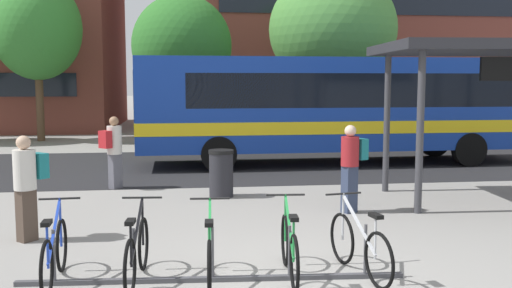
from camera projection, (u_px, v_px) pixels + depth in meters
ground at (282, 285)px, 7.00m from camera, size 200.00×200.00×0.00m
bus_lane_asphalt at (225, 165)px, 17.06m from camera, size 80.00×7.20×0.01m
city_bus at (335, 106)px, 17.28m from camera, size 12.07×2.79×3.20m
bike_rack at (213, 274)px, 7.11m from camera, size 4.84×0.36×0.70m
parked_bicycle_blue_0 at (55, 254)px, 6.96m from camera, size 0.52×1.72×0.99m
parked_bicycle_black_1 at (137, 253)px, 7.02m from camera, size 0.52×1.72×0.99m
parked_bicycle_green_2 at (210, 254)px, 6.96m from camera, size 0.52×1.72×0.99m
parked_bicycle_green_3 at (289, 249)px, 7.21m from camera, size 0.52×1.72×0.99m
parked_bicycle_silver_4 at (359, 246)px, 7.31m from camera, size 0.52×1.71×0.99m
commuter_red_pack_0 at (113, 148)px, 13.23m from camera, size 0.59×0.59×1.70m
commuter_teal_pack_1 at (351, 162)px, 10.81m from camera, size 0.60×0.51×1.68m
commuter_teal_pack_3 at (27, 181)px, 8.86m from camera, size 0.57×0.60×1.67m
trash_bin at (221, 173)px, 12.33m from camera, size 0.55×0.55×1.03m
street_tree_0 at (37, 29)px, 23.64m from camera, size 3.68×3.68×6.88m
street_tree_1 at (333, 30)px, 22.55m from camera, size 5.07×5.07×6.93m
street_tree_2 at (182, 46)px, 21.89m from camera, size 3.84×3.84×5.84m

